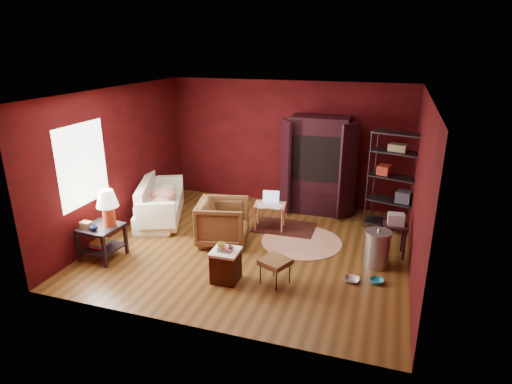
% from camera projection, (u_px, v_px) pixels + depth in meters
% --- Properties ---
extents(room, '(5.54, 5.04, 2.84)m').
position_uv_depth(room, '(250.00, 174.00, 7.46)').
color(room, brown).
rests_on(room, ground).
extents(sofa, '(1.13, 1.95, 0.73)m').
position_uv_depth(sofa, '(159.00, 203.00, 9.04)').
color(sofa, white).
rests_on(sofa, ground).
extents(armchair, '(1.00, 1.04, 0.91)m').
position_uv_depth(armchair, '(223.00, 220.00, 7.93)').
color(armchair, black).
rests_on(armchair, ground).
extents(pet_bowl_steel, '(0.25, 0.09, 0.24)m').
position_uv_depth(pet_bowl_steel, '(352.00, 275.00, 6.72)').
color(pet_bowl_steel, silver).
rests_on(pet_bowl_steel, ground).
extents(pet_bowl_turquoise, '(0.22, 0.08, 0.22)m').
position_uv_depth(pet_bowl_turquoise, '(377.00, 277.00, 6.68)').
color(pet_bowl_turquoise, teal).
rests_on(pet_bowl_turquoise, ground).
extents(vase, '(0.15, 0.15, 0.13)m').
position_uv_depth(vase, '(94.00, 227.00, 7.14)').
color(vase, '#0B1539').
rests_on(vase, side_table).
extents(mug, '(0.14, 0.12, 0.12)m').
position_uv_depth(mug, '(221.00, 245.00, 6.55)').
color(mug, '#DAD56A').
rests_on(mug, hamper).
extents(side_table, '(0.66, 0.66, 1.23)m').
position_uv_depth(side_table, '(104.00, 218.00, 7.31)').
color(side_table, black).
rests_on(side_table, ground).
extents(sofa_cushions, '(1.40, 2.03, 0.79)m').
position_uv_depth(sofa_cushions, '(159.00, 203.00, 8.97)').
color(sofa_cushions, white).
rests_on(sofa_cushions, sofa).
extents(hamper, '(0.43, 0.43, 0.60)m').
position_uv_depth(hamper, '(226.00, 265.00, 6.71)').
color(hamper, '#441E0F').
rests_on(hamper, ground).
extents(footstool, '(0.54, 0.54, 0.42)m').
position_uv_depth(footstool, '(275.00, 263.00, 6.59)').
color(footstool, black).
rests_on(footstool, ground).
extents(rug_round, '(2.02, 2.02, 0.01)m').
position_uv_depth(rug_round, '(301.00, 242.00, 8.10)').
color(rug_round, beige).
rests_on(rug_round, ground).
extents(rug_oriental, '(1.24, 0.83, 0.01)m').
position_uv_depth(rug_oriental, '(285.00, 227.00, 8.70)').
color(rug_oriental, '#521D16').
rests_on(rug_oriental, ground).
extents(laptop_desk, '(0.67, 0.55, 0.76)m').
position_uv_depth(laptop_desk, '(270.00, 207.00, 8.53)').
color(laptop_desk, '#FF9D74').
rests_on(laptop_desk, ground).
extents(tv_armoire, '(1.67, 0.87, 2.11)m').
position_uv_depth(tv_armoire, '(318.00, 164.00, 9.21)').
color(tv_armoire, black).
rests_on(tv_armoire, ground).
extents(wire_shelving, '(1.05, 0.67, 1.98)m').
position_uv_depth(wire_shelving, '(395.00, 178.00, 8.30)').
color(wire_shelving, '#2A2830').
rests_on(wire_shelving, ground).
extents(small_stand, '(0.42, 0.42, 0.78)m').
position_uv_depth(small_stand, '(395.00, 224.00, 7.43)').
color(small_stand, black).
rests_on(small_stand, ground).
extents(trash_can, '(0.56, 0.56, 0.69)m').
position_uv_depth(trash_can, '(377.00, 249.00, 7.13)').
color(trash_can, '#B5B4BC').
rests_on(trash_can, ground).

